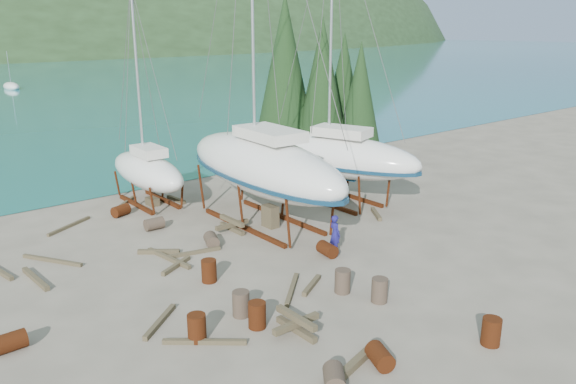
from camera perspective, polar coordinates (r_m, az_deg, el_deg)
ground at (r=22.13m, az=0.64°, el=-8.51°), size 600.00×600.00×0.00m
cypress_near_right at (r=37.51m, az=3.48°, el=11.00°), size 3.60×3.60×10.00m
cypress_mid_right at (r=37.24m, az=7.30°, el=9.51°), size 3.06×3.06×8.50m
cypress_back_left at (r=37.95m, az=-0.30°, el=12.41°), size 4.14×4.14×11.50m
cypress_far_right at (r=40.35m, az=5.66°, el=10.51°), size 3.24×3.24×9.00m
moored_boat_mid at (r=98.44m, az=-26.30°, el=9.58°), size 2.00×5.00×6.05m
large_sailboat_near at (r=26.88m, az=-2.61°, el=2.78°), size 4.14×11.99×18.59m
large_sailboat_far at (r=30.89m, az=4.79°, el=3.74°), size 5.89×10.33×15.72m
small_sailboat_shore at (r=31.23m, az=-14.09°, el=2.14°), size 2.38×7.17×11.41m
worker at (r=24.04m, az=4.79°, el=-4.28°), size 0.50×0.68×1.70m
drum_1 at (r=15.89m, az=4.72°, el=-18.32°), size 1.01×1.05×0.58m
drum_2 at (r=19.24m, az=-26.34°, el=-13.48°), size 0.88×0.59×0.58m
drum_4 at (r=29.99m, az=-16.62°, el=-1.82°), size 1.02×0.84×0.58m
drum_5 at (r=20.28m, az=9.29°, el=-9.81°), size 0.58×0.58×0.88m
drum_6 at (r=23.90m, az=4.01°, el=-5.84°), size 0.71×0.96×0.58m
drum_7 at (r=18.62m, az=19.94°, el=-13.19°), size 0.58×0.58×0.88m
drum_9 at (r=27.58m, az=-13.43°, el=-3.16°), size 0.90×0.61×0.58m
drum_10 at (r=17.98m, az=-9.25°, el=-13.45°), size 0.58×0.58×0.88m
drum_11 at (r=25.08m, az=-7.78°, el=-4.86°), size 0.87×1.03×0.58m
drum_12 at (r=16.90m, az=9.32°, el=-16.18°), size 0.88×1.04×0.58m
drum_13 at (r=18.48m, az=-3.16°, el=-12.36°), size 0.58×0.58×0.88m
drum_14 at (r=21.70m, az=-8.03°, el=-7.93°), size 0.58×0.58×0.88m
drum_16 at (r=19.19m, az=-4.80°, el=-11.24°), size 0.58×0.58×0.88m
drum_17 at (r=20.77m, az=5.56°, el=-9.00°), size 0.58×0.58×0.88m
timber_0 at (r=29.18m, az=-21.33°, el=-3.23°), size 2.50×1.45×0.14m
timber_1 at (r=29.18m, az=8.95°, el=-2.22°), size 1.18×1.55×0.19m
timber_2 at (r=23.72m, az=-24.27°, el=-8.04°), size 0.32×2.41×0.19m
timber_3 at (r=17.95m, az=-8.47°, el=-14.82°), size 2.07×1.80×0.15m
timber_4 at (r=23.24m, az=-11.30°, el=-7.35°), size 1.69×0.97×0.17m
timber_5 at (r=20.90m, az=0.40°, el=-9.84°), size 2.00×1.82×0.16m
timber_6 at (r=31.82m, az=-11.28°, el=-0.76°), size 0.33×1.61×0.19m
timber_7 at (r=21.20m, az=2.41°, el=-9.44°), size 1.54×0.96×0.17m
timber_8 at (r=24.75m, az=-13.01°, el=-5.92°), size 1.51×1.25×0.19m
timber_9 at (r=31.88m, az=-16.27°, el=-1.12°), size 1.95×1.76×0.15m
timber_10 at (r=24.03m, az=-12.02°, el=-6.59°), size 0.53×2.81×0.16m
timber_11 at (r=24.42m, az=-9.45°, el=-6.07°), size 2.24×0.68×0.15m
timber_12 at (r=19.27m, az=-12.88°, el=-12.71°), size 1.83×1.49×0.17m
timber_15 at (r=25.27m, az=-22.84°, el=-6.42°), size 1.64×2.60×0.15m
timber_16 at (r=16.72m, az=6.54°, el=-17.15°), size 2.81×0.91×0.23m
timber_pile_fore at (r=18.26m, az=0.84°, el=-13.23°), size 1.80×1.80×0.60m
timber_pile_aft at (r=26.82m, az=-5.71°, el=-3.32°), size 1.80×1.80×0.60m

